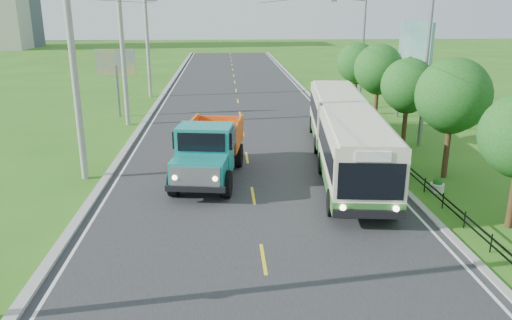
{
  "coord_description": "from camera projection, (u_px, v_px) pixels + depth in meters",
  "views": [
    {
      "loc": [
        -1.23,
        -15.25,
        8.27
      ],
      "look_at": [
        0.09,
        5.4,
        1.9
      ],
      "focal_mm": 35.0,
      "sensor_mm": 36.0,
      "label": 1
    }
  ],
  "objects": [
    {
      "name": "edge_line_left",
      "position": [
        149.0,
        127.0,
        35.72
      ],
      "size": [
        0.12,
        120.0,
        0.0
      ],
      "primitive_type": "cube",
      "color": "silver",
      "rests_on": "road"
    },
    {
      "name": "streetlight_far",
      "position": [
        361.0,
        48.0,
        42.97
      ],
      "size": [
        3.02,
        0.2,
        9.07
      ],
      "color": "slate",
      "rests_on": "ground"
    },
    {
      "name": "dump_truck",
      "position": [
        209.0,
        146.0,
        24.57
      ],
      "size": [
        3.67,
        7.38,
        2.97
      ],
      "rotation": [
        0.0,
        0.0,
        -0.15
      ],
      "color": "teal",
      "rests_on": "ground"
    },
    {
      "name": "curb_left",
      "position": [
        141.0,
        126.0,
        35.67
      ],
      "size": [
        0.4,
        120.0,
        0.15
      ],
      "primitive_type": "cube",
      "color": "#9E9E99",
      "rests_on": "ground"
    },
    {
      "name": "pole_near",
      "position": [
        76.0,
        77.0,
        23.63
      ],
      "size": [
        3.51,
        0.32,
        10.0
      ],
      "color": "gray",
      "rests_on": "ground"
    },
    {
      "name": "ground",
      "position": [
        263.0,
        259.0,
        17.05
      ],
      "size": [
        240.0,
        240.0,
        0.0
      ],
      "primitive_type": "plane",
      "color": "#2C6417",
      "rests_on": "ground"
    },
    {
      "name": "tree_fourth",
      "position": [
        408.0,
        88.0,
        30.09
      ],
      "size": [
        3.24,
        3.31,
        5.4
      ],
      "color": "#382314",
      "rests_on": "ground"
    },
    {
      "name": "billboard_left",
      "position": [
        116.0,
        67.0,
        38.23
      ],
      "size": [
        3.0,
        0.2,
        5.2
      ],
      "color": "slate",
      "rests_on": "ground"
    },
    {
      "name": "billboard_right",
      "position": [
        415.0,
        50.0,
        35.31
      ],
      "size": [
        0.24,
        6.0,
        7.3
      ],
      "color": "slate",
      "rests_on": "ground"
    },
    {
      "name": "tree_fifth",
      "position": [
        379.0,
        71.0,
        35.74
      ],
      "size": [
        3.48,
        3.52,
        5.8
      ],
      "color": "#382314",
      "rests_on": "ground"
    },
    {
      "name": "tree_third",
      "position": [
        452.0,
        99.0,
        24.25
      ],
      "size": [
        3.6,
        3.62,
        6.0
      ],
      "color": "#382314",
      "rests_on": "ground"
    },
    {
      "name": "road",
      "position": [
        242.0,
        126.0,
        36.13
      ],
      "size": [
        14.0,
        120.0,
        0.02
      ],
      "primitive_type": "cube",
      "color": "#28282B",
      "rests_on": "ground"
    },
    {
      "name": "edge_line_right",
      "position": [
        332.0,
        124.0,
        36.53
      ],
      "size": [
        0.12,
        120.0,
        0.0
      ],
      "primitive_type": "cube",
      "color": "silver",
      "rests_on": "road"
    },
    {
      "name": "planter_far",
      "position": [
        352.0,
        115.0,
        38.48
      ],
      "size": [
        0.64,
        0.64,
        0.67
      ],
      "color": "silver",
      "rests_on": "ground"
    },
    {
      "name": "bus",
      "position": [
        344.0,
        129.0,
        26.68
      ],
      "size": [
        4.74,
        17.35,
        3.31
      ],
      "rotation": [
        0.0,
        0.0,
        -0.12
      ],
      "color": "#316D2B",
      "rests_on": "ground"
    },
    {
      "name": "curb_right",
      "position": [
        339.0,
        124.0,
        36.55
      ],
      "size": [
        0.3,
        120.0,
        0.1
      ],
      "primitive_type": "cube",
      "color": "#9E9E99",
      "rests_on": "ground"
    },
    {
      "name": "planter_near",
      "position": [
        437.0,
        186.0,
        23.22
      ],
      "size": [
        0.64,
        0.64,
        0.67
      ],
      "color": "silver",
      "rests_on": "ground"
    },
    {
      "name": "tree_back",
      "position": [
        357.0,
        65.0,
        41.52
      ],
      "size": [
        3.3,
        3.36,
        5.5
      ],
      "color": "#382314",
      "rests_on": "ground"
    },
    {
      "name": "centre_dash",
      "position": [
        263.0,
        259.0,
        17.05
      ],
      "size": [
        0.12,
        2.2,
        0.0
      ],
      "primitive_type": "cube",
      "color": "yellow",
      "rests_on": "road"
    },
    {
      "name": "pole_far",
      "position": [
        148.0,
        42.0,
        46.53
      ],
      "size": [
        3.51,
        0.32,
        10.0
      ],
      "color": "gray",
      "rests_on": "ground"
    },
    {
      "name": "railing_right",
      "position": [
        375.0,
        142.0,
        30.81
      ],
      "size": [
        0.04,
        40.0,
        0.6
      ],
      "primitive_type": "cube",
      "color": "black",
      "rests_on": "ground"
    },
    {
      "name": "planter_mid",
      "position": [
        384.0,
        142.0,
        30.85
      ],
      "size": [
        0.64,
        0.64,
        0.67
      ],
      "color": "silver",
      "rests_on": "ground"
    },
    {
      "name": "streetlight_mid",
      "position": [
        424.0,
        66.0,
        29.62
      ],
      "size": [
        3.02,
        0.2,
        9.07
      ],
      "color": "slate",
      "rests_on": "ground"
    },
    {
      "name": "pole_mid",
      "position": [
        123.0,
        54.0,
        35.08
      ],
      "size": [
        3.51,
        0.32,
        10.0
      ],
      "color": "gray",
      "rests_on": "ground"
    }
  ]
}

